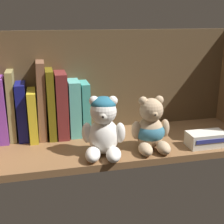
% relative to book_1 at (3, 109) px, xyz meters
% --- Properties ---
extents(shelf_board, '(0.78, 0.26, 0.02)m').
position_rel_book_1_xyz_m(shelf_board, '(0.34, -0.10, -0.11)').
color(shelf_board, brown).
rests_on(shelf_board, ground).
extents(shelf_back_panel, '(0.81, 0.01, 0.34)m').
position_rel_book_1_xyz_m(shelf_back_panel, '(0.34, 0.04, 0.05)').
color(shelf_back_panel, brown).
rests_on(shelf_back_panel, ground).
extents(book_1, '(0.03, 0.11, 0.19)m').
position_rel_book_1_xyz_m(book_1, '(0.00, 0.00, 0.00)').
color(book_1, purple).
rests_on(book_1, shelf_board).
extents(book_2, '(0.02, 0.09, 0.21)m').
position_rel_book_1_xyz_m(book_2, '(0.03, 0.00, 0.01)').
color(book_2, olive).
rests_on(book_2, shelf_board).
extents(book_3, '(0.03, 0.10, 0.17)m').
position_rel_book_1_xyz_m(book_3, '(0.05, 0.00, -0.01)').
color(book_3, navy).
rests_on(book_3, shelf_board).
extents(book_4, '(0.02, 0.14, 0.15)m').
position_rel_book_1_xyz_m(book_4, '(0.09, 0.00, -0.02)').
color(book_4, gold).
rests_on(book_4, shelf_board).
extents(book_5, '(0.03, 0.11, 0.23)m').
position_rel_book_1_xyz_m(book_5, '(0.11, 0.00, 0.02)').
color(book_5, brown).
rests_on(book_5, shelf_board).
extents(book_6, '(0.02, 0.12, 0.21)m').
position_rel_book_1_xyz_m(book_6, '(0.14, 0.00, 0.01)').
color(book_6, brown).
rests_on(book_6, shelf_board).
extents(book_7, '(0.03, 0.13, 0.20)m').
position_rel_book_1_xyz_m(book_7, '(0.17, 0.00, 0.00)').
color(book_7, maroon).
rests_on(book_7, shelf_board).
extents(book_8, '(0.03, 0.11, 0.17)m').
position_rel_book_1_xyz_m(book_8, '(0.21, 0.00, -0.01)').
color(book_8, '#56B0A5').
rests_on(book_8, shelf_board).
extents(book_9, '(0.03, 0.10, 0.17)m').
position_rel_book_1_xyz_m(book_9, '(0.24, 0.00, -0.01)').
color(book_9, teal).
rests_on(book_9, shelf_board).
extents(teddy_bear_larger, '(0.12, 0.13, 0.16)m').
position_rel_book_1_xyz_m(teddy_bear_larger, '(0.27, -0.17, -0.02)').
color(teddy_bear_larger, white).
rests_on(teddy_bear_larger, shelf_board).
extents(teddy_bear_smaller, '(0.11, 0.12, 0.15)m').
position_rel_book_1_xyz_m(teddy_bear_smaller, '(0.40, -0.17, -0.04)').
color(teddy_bear_smaller, tan).
rests_on(teddy_bear_smaller, shelf_board).
extents(small_product_box, '(0.11, 0.06, 0.04)m').
position_rel_book_1_xyz_m(small_product_box, '(0.57, -0.19, -0.08)').
color(small_product_box, silver).
rests_on(small_product_box, shelf_board).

